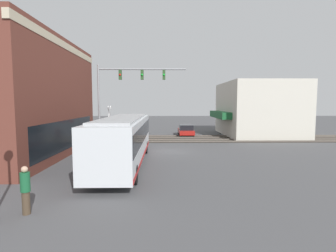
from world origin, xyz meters
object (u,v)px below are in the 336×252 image
at_px(city_bus, 124,138).
at_px(crossing_signal, 110,121).
at_px(parked_car_red, 186,130).
at_px(pedestrian_by_lamp, 25,190).
at_px(pedestrian_at_crossing, 114,136).

height_order(city_bus, crossing_signal, crossing_signal).
height_order(city_bus, parked_car_red, city_bus).
distance_m(crossing_signal, parked_car_red, 10.87).
bearing_deg(crossing_signal, city_bus, -162.47).
relative_size(crossing_signal, pedestrian_by_lamp, 2.12).
bearing_deg(pedestrian_at_crossing, parked_car_red, -43.22).
distance_m(city_bus, pedestrian_at_crossing, 7.83).
relative_size(parked_car_red, pedestrian_by_lamp, 2.41).
bearing_deg(pedestrian_at_crossing, city_bus, -164.65).
bearing_deg(parked_car_red, crossing_signal, 131.63).
height_order(city_bus, pedestrian_at_crossing, city_bus).
bearing_deg(crossing_signal, parked_car_red, -48.37).
bearing_deg(city_bus, pedestrian_at_crossing, 15.35).
bearing_deg(parked_car_red, pedestrian_by_lamp, 161.31).
bearing_deg(parked_car_red, pedestrian_at_crossing, 136.78).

